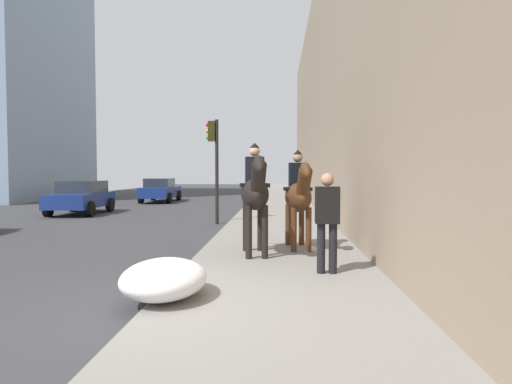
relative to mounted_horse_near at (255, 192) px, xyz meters
name	(u,v)px	position (x,y,z in m)	size (l,w,h in m)	color
sidewalk_slab	(281,309)	(-3.44, -0.51, -1.36)	(120.00, 3.49, 0.12)	gray
mounted_horse_near	(255,192)	(0.00, 0.00, 0.00)	(2.15, 0.76, 2.32)	black
mounted_horse_far	(299,195)	(0.83, -0.92, -0.10)	(2.15, 0.73, 2.21)	#4C2B16
pedestrian_greeting	(327,216)	(-1.59, -1.30, -0.32)	(0.26, 0.40, 1.70)	black
car_near_lane	(160,190)	(17.76, 6.69, -0.68)	(4.50, 1.94, 1.44)	navy
car_mid_lane	(81,197)	(9.93, 8.09, -0.66)	(3.89, 2.05, 1.44)	navy
traffic_light_near_curb	(214,154)	(6.42, 1.76, 1.04)	(0.20, 0.44, 3.65)	black
snow_pile_near	(164,279)	(-3.19, 1.08, -1.04)	(1.51, 1.16, 0.52)	white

